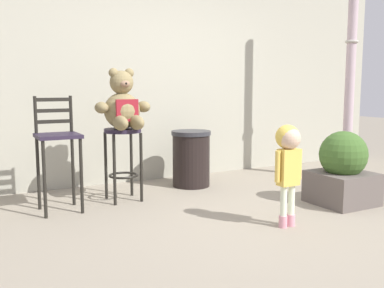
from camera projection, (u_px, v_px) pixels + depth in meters
name	position (u px, v px, depth m)	size (l,w,h in m)	color
ground_plane	(266.00, 221.00, 3.95)	(24.00, 24.00, 0.00)	gray
building_wall	(160.00, 36.00, 5.71)	(7.27, 0.30, 3.72)	#A8A593
bar_stool_with_teddy	(123.00, 149.00, 4.61)	(0.39, 0.39, 0.77)	#261D30
teddy_bear	(123.00, 107.00, 4.52)	(0.59, 0.53, 0.63)	olive
child_walking	(288.00, 153.00, 3.72)	(0.28, 0.22, 0.88)	pink
trash_bin	(191.00, 158.00, 5.30)	(0.48, 0.48, 0.67)	black
lamppost	(350.00, 84.00, 5.61)	(0.29, 0.29, 3.06)	#B5AE98
bar_chair_empty	(58.00, 143.00, 4.20)	(0.40, 0.40, 1.11)	#261D30
planter_with_shrub	(343.00, 171.00, 4.50)	(0.57, 0.57, 0.76)	#5D534E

